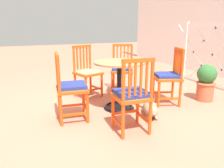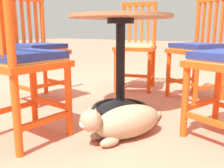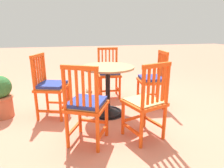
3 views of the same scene
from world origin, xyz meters
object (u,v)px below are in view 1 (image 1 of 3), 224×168
Objects in this scene: orange_chair_by_planter at (70,88)px; tabby_cat at (151,109)px; orange_chair_tucked_in at (87,73)px; orange_chair_facing_out at (132,96)px; orange_chair_at_corner at (122,70)px; cafe_table at (119,91)px; orange_chair_near_fence at (168,77)px; terracotta_planter at (206,82)px.

orange_chair_by_planter is 1.24× the size of tabby_cat.
tabby_cat is (0.31, 1.06, -0.35)m from orange_chair_by_planter.
orange_chair_facing_out is (1.51, 0.09, 0.01)m from orange_chair_tucked_in.
orange_chair_tucked_in is 1.00× the size of orange_chair_at_corner.
cafe_table is 0.83× the size of orange_chair_near_fence.
orange_chair_near_fence is at bearing 81.54° from cafe_table.
orange_chair_near_fence is (-0.63, 1.00, 0.00)m from orange_chair_facing_out.
orange_chair_by_planter is 2.29m from terracotta_planter.
orange_chair_near_fence is at bearing 27.17° from orange_chair_at_corner.
orange_chair_near_fence is 1.00× the size of orange_chair_at_corner.
orange_chair_tucked_in is 2.05m from terracotta_planter.
cafe_table is at bearing 99.66° from orange_chair_by_planter.
orange_chair_facing_out reaches higher than tabby_cat.
orange_chair_by_planter is 1.00× the size of orange_chair_at_corner.
orange_chair_facing_out is 1.47× the size of terracotta_planter.
orange_chair_tucked_in reaches higher than tabby_cat.
orange_chair_tucked_in reaches higher than terracotta_planter.
orange_chair_by_planter is at bearing -106.26° from tabby_cat.
orange_chair_near_fence is at bearing 50.95° from orange_chair_tucked_in.
orange_chair_by_planter is at bearing -29.24° from orange_chair_tucked_in.
orange_chair_tucked_in is at bearing -129.05° from orange_chair_near_fence.
terracotta_planter is at bearing 99.32° from tabby_cat.
terracotta_planter is (-0.51, 1.69, -0.12)m from orange_chair_facing_out.
tabby_cat is (-0.31, 0.48, -0.35)m from orange_chair_facing_out.
orange_chair_facing_out is at bearing -56.72° from tabby_cat.
orange_chair_near_fence is (0.88, 1.09, 0.01)m from orange_chair_tucked_in.
cafe_table is 1.53m from terracotta_planter.
cafe_table is 0.56m from tabby_cat.
orange_chair_tucked_in is at bearing 150.76° from orange_chair_by_planter.
orange_chair_at_corner is at bearing -130.19° from terracotta_planter.
orange_chair_near_fence is 1.47× the size of terracotta_planter.
orange_chair_facing_out is at bearing 43.24° from orange_chair_by_planter.
orange_chair_tucked_in is at bearing -160.25° from cafe_table.
orange_chair_facing_out reaches higher than terracotta_planter.
terracotta_planter is at bearing 80.90° from cafe_table.
cafe_table is at bearing -99.10° from terracotta_planter.
orange_chair_tucked_in is 1.47× the size of terracotta_planter.
orange_chair_at_corner is 1.20m from tabby_cat.
orange_chair_tucked_in is at bearing -94.86° from orange_chair_at_corner.
orange_chair_at_corner is (-0.70, 0.39, 0.16)m from cafe_table.
orange_chair_at_corner is at bearing 125.71° from orange_chair_by_planter.
orange_chair_at_corner is at bearing 158.46° from orange_chair_facing_out.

